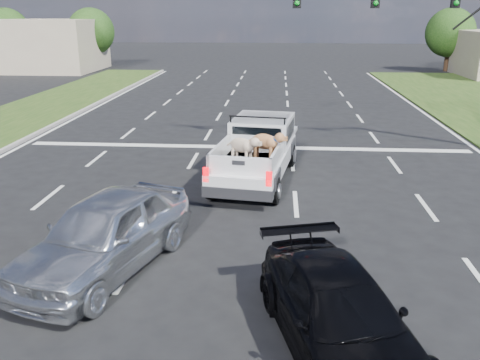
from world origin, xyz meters
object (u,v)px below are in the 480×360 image
at_px(pickup_truck, 257,150).
at_px(black_coupe, 339,314).
at_px(silver_sedan, 105,233).
at_px(traffic_signal, 447,20).

xyz_separation_m(pickup_truck, black_coupe, (1.61, -8.47, -0.30)).
distance_m(pickup_truck, black_coupe, 8.62).
bearing_deg(black_coupe, silver_sedan, 136.88).
bearing_deg(black_coupe, traffic_signal, 53.03).
bearing_deg(traffic_signal, black_coupe, -111.33).
height_order(traffic_signal, pickup_truck, traffic_signal).
height_order(pickup_truck, black_coupe, pickup_truck).
distance_m(traffic_signal, pickup_truck, 8.77).
xyz_separation_m(silver_sedan, black_coupe, (4.40, -2.29, -0.16)).
xyz_separation_m(traffic_signal, pickup_truck, (-6.61, -4.33, -3.81)).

